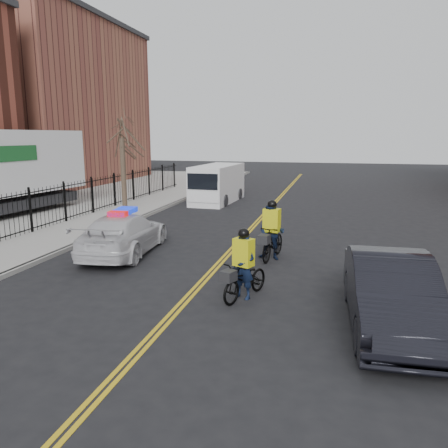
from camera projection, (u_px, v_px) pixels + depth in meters
name	position (u px, v px, depth m)	size (l,w,h in m)	color
ground	(204.00, 281.00, 13.05)	(120.00, 120.00, 0.00)	black
center_line_left	(251.00, 227.00, 20.66)	(0.10, 60.00, 0.01)	gold
center_line_right	(254.00, 227.00, 20.63)	(0.10, 60.00, 0.01)	gold
sidewalk	(109.00, 218.00, 22.43)	(3.00, 60.00, 0.15)	gray
curb	(136.00, 220.00, 22.07)	(0.20, 60.00, 0.15)	gray
iron_fence	(82.00, 200.00, 22.61)	(0.12, 28.00, 2.00)	black
warehouse_far	(39.00, 105.00, 39.98)	(14.00, 18.00, 14.00)	brown
street_tree	(122.00, 149.00, 23.67)	(3.20, 3.20, 4.80)	#3D2E24
police_cruiser	(124.00, 234.00, 15.92)	(2.57, 5.29, 1.64)	silver
dark_sedan	(391.00, 293.00, 9.69)	(1.75, 5.01, 1.65)	black
cargo_van	(217.00, 184.00, 28.16)	(2.46, 5.83, 2.39)	white
cyclist_near	(243.00, 274.00, 11.54)	(1.35, 2.05, 1.91)	black
cyclist_far	(271.00, 236.00, 15.17)	(1.06, 2.15, 2.10)	black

